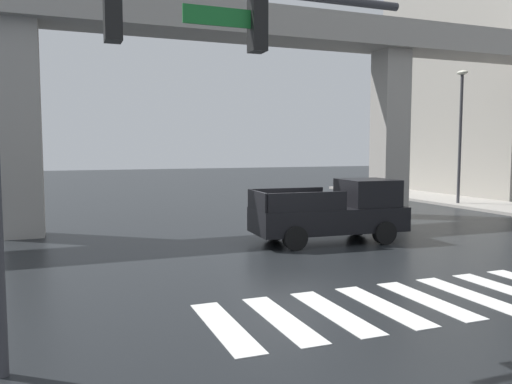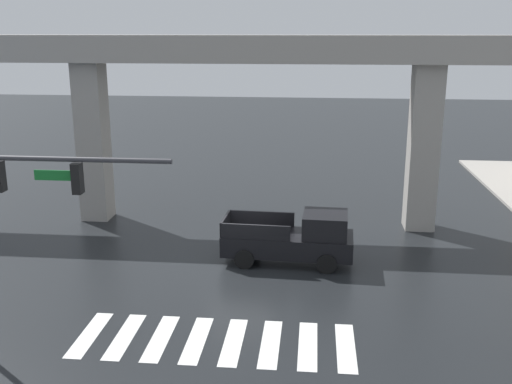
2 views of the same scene
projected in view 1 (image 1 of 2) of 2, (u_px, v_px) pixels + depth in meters
The scene contains 6 objects.
ground_plane at pixel (282, 248), 16.14m from camera, with size 120.00×120.00×0.00m, color black.
crosswalk_stripes at pixel (405, 303), 10.42m from camera, with size 8.25×2.80×0.01m.
elevated_overpass at pixel (230, 41), 20.32m from camera, with size 49.96×2.17×8.71m.
pickup_truck at pixel (337, 212), 17.11m from camera, with size 5.19×2.27×2.08m.
traffic_signal_mast at pixel (121, 62), 7.33m from camera, with size 6.49×0.32×6.20m.
street_lamp_mid_block at pixel (461, 121), 27.37m from camera, with size 0.44×0.70×7.24m.
Camera 1 is at (-6.49, -14.57, 3.16)m, focal length 35.90 mm.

